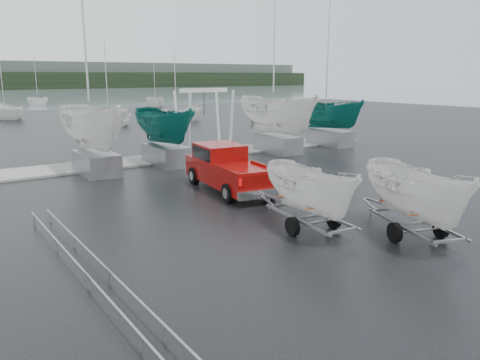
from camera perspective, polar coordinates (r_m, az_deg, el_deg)
ground_plane at (r=17.93m, az=9.51°, el=-3.41°), size 120.00×120.00×0.00m
dock at (r=28.46m, az=-8.96°, el=2.68°), size 30.00×3.00×0.12m
pickup_truck at (r=20.49m, az=-1.70°, el=1.64°), size 2.70×5.92×1.90m
trailer_hitched at (r=14.79m, az=8.82°, el=3.71°), size 1.88×3.73×4.87m
trailer_parked at (r=14.88m, az=21.22°, el=3.84°), size 2.37×3.79×5.26m
boat_hoist at (r=29.38m, az=-4.39°, el=8.26°), size 3.30×2.18×4.12m
keelboat_0 at (r=24.42m, az=-17.64°, el=9.75°), size 2.46×3.20×10.64m
keelboat_1 at (r=26.09m, az=-9.20°, el=9.02°), size 2.12×3.20×6.74m
keelboat_2 at (r=30.10m, az=4.72°, el=11.30°), size 2.65×3.20×10.82m
keelboat_3 at (r=33.72m, az=11.07°, el=9.95°), size 2.19×3.20×10.35m
mast_rack_0 at (r=14.39m, az=-20.54°, el=-6.64°), size 0.56×6.50×0.06m
mast_rack_1 at (r=9.14m, az=-10.63°, el=-17.49°), size 0.56×6.50×0.06m
moored_boat_2 at (r=51.24m, az=-7.77°, el=7.06°), size 2.93×2.86×11.42m
moored_boat_3 at (r=77.91m, az=-10.28°, el=8.86°), size 2.94×2.99×11.24m
moored_boat_5 at (r=84.42m, az=-23.36°, el=8.32°), size 2.64×2.70×11.13m
moored_boat_6 at (r=47.07m, az=-15.65°, el=6.22°), size 3.09×3.07×10.98m
moored_boat_7 at (r=60.63m, az=-26.65°, el=6.69°), size 3.17×3.23×11.62m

